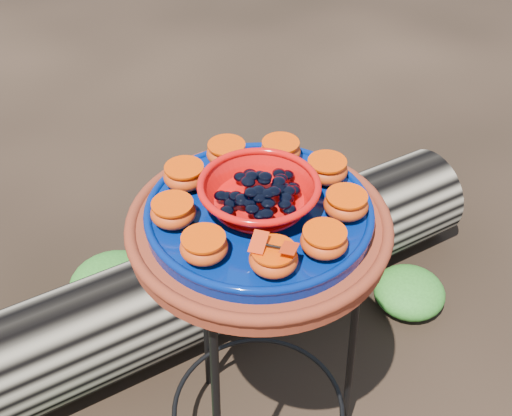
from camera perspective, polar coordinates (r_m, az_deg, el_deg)
plant_stand at (r=1.42m, az=0.22°, el=-12.91°), size 0.44×0.44×0.70m
terracotta_saucer at (r=1.15m, az=0.26°, el=-1.76°), size 0.46×0.46×0.04m
cobalt_plate at (r=1.13m, az=0.27°, el=-0.55°), size 0.40×0.40×0.03m
red_bowl at (r=1.10m, az=0.27°, el=1.07°), size 0.20×0.20×0.06m
glass_gems at (r=1.08m, az=0.28°, el=2.76°), size 0.15×0.15×0.03m
orange_half_0 at (r=1.00m, az=1.56°, el=-4.56°), size 0.08×0.08×0.04m
orange_half_1 at (r=1.03m, az=6.07°, el=-2.97°), size 0.08×0.08×0.04m
orange_half_2 at (r=1.10m, az=7.99°, el=0.29°), size 0.08×0.08×0.04m
orange_half_3 at (r=1.18m, az=6.29°, el=3.37°), size 0.08×0.08×0.04m
orange_half_4 at (r=1.22m, az=2.19°, el=5.06°), size 0.08×0.08×0.04m
orange_half_5 at (r=1.22m, az=-2.62°, el=4.87°), size 0.08×0.08×0.04m
orange_half_6 at (r=1.16m, az=-6.35°, el=2.84°), size 0.08×0.08×0.04m
orange_half_7 at (r=1.09m, az=-7.37°, el=-0.39°), size 0.08×0.08×0.04m
orange_half_8 at (r=1.02m, az=-4.65°, el=-3.48°), size 0.08×0.08×0.04m
butterfly at (r=0.98m, az=1.59°, el=-3.35°), size 0.10×0.10×0.02m
driftwood_log at (r=1.87m, az=-2.04°, el=-5.84°), size 1.57×0.58×0.29m
foliage_right at (r=2.00m, az=13.48°, el=-7.19°), size 0.21×0.21×0.11m
foliage_back at (r=1.99m, az=-12.50°, el=-6.58°), size 0.27×0.27×0.14m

